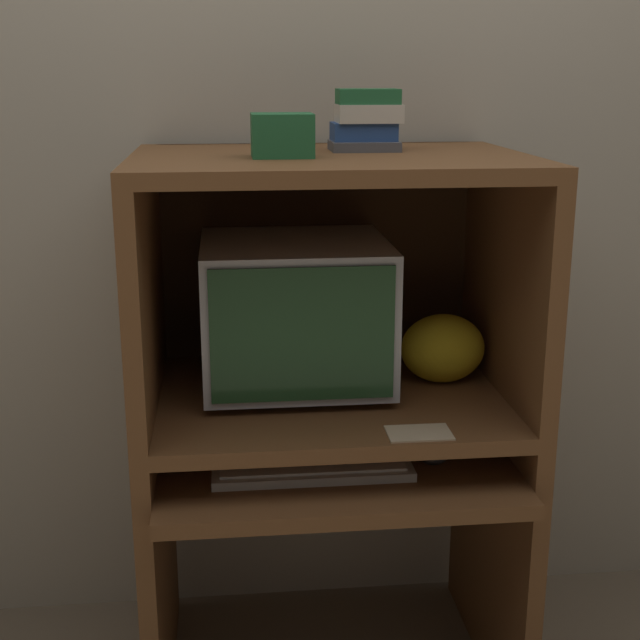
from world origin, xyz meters
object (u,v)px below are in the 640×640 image
mouse (434,458)px  keyboard (312,467)px  crt_monitor (295,312)px  book_stack (366,121)px  storage_box (282,135)px  snack_bag (443,348)px

mouse → keyboard: bearing=-177.6°
crt_monitor → mouse: size_ratio=7.29×
mouse → book_stack: (-0.13, 0.26, 0.75)m
book_stack → storage_box: size_ratio=1.24×
keyboard → book_stack: (0.16, 0.27, 0.75)m
keyboard → book_stack: book_stack is taller
book_stack → keyboard: bearing=-120.1°
crt_monitor → keyboard: 0.38m
storage_box → crt_monitor: bearing=74.0°
storage_box → book_stack: bearing=35.8°
book_stack → storage_box: bearing=-144.2°
crt_monitor → book_stack: 0.48m
crt_monitor → book_stack: size_ratio=2.69×
crt_monitor → keyboard: bearing=-86.1°
crt_monitor → storage_box: (-0.03, -0.12, 0.43)m
storage_box → snack_bag: bearing=15.0°
keyboard → mouse: size_ratio=7.37×
snack_bag → book_stack: 0.59m
keyboard → storage_box: (-0.05, 0.12, 0.73)m
keyboard → book_stack: bearing=59.9°
snack_bag → keyboard: bearing=-147.0°
keyboard → snack_bag: (0.35, 0.23, 0.20)m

